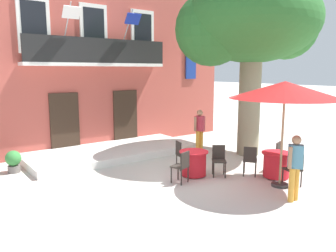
{
  "coord_description": "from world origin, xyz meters",
  "views": [
    {
      "loc": [
        -6.25,
        -7.23,
        3.13
      ],
      "look_at": [
        0.26,
        1.49,
        1.3
      ],
      "focal_mm": 35.55,
      "sensor_mm": 36.0,
      "label": 1
    }
  ],
  "objects_px": {
    "cafe_table_middle": "(194,163)",
    "pedestrian_near_entrance": "(200,129)",
    "cafe_table_near_tree": "(276,165)",
    "cafe_chair_middle_2": "(181,153)",
    "cafe_chair_near_tree_0": "(250,159)",
    "pedestrian_mid_plaza": "(295,164)",
    "cafe_chair_middle_1": "(219,158)",
    "cafe_chair_near_tree_1": "(295,167)",
    "ground_planter_left": "(13,161)",
    "cafe_umbrella": "(285,90)",
    "cafe_chair_near_tree_2": "(281,154)",
    "cafe_chair_middle_0": "(182,165)",
    "plane_tree": "(250,24)"
  },
  "relations": [
    {
      "from": "cafe_umbrella",
      "to": "ground_planter_left",
      "type": "bearing_deg",
      "value": 134.25
    },
    {
      "from": "cafe_chair_near_tree_2",
      "to": "cafe_chair_middle_0",
      "type": "relative_size",
      "value": 1.0
    },
    {
      "from": "cafe_chair_near_tree_1",
      "to": "cafe_chair_middle_0",
      "type": "bearing_deg",
      "value": 139.28
    },
    {
      "from": "pedestrian_mid_plaza",
      "to": "cafe_chair_middle_1",
      "type": "bearing_deg",
      "value": 90.5
    },
    {
      "from": "pedestrian_near_entrance",
      "to": "cafe_table_near_tree",
      "type": "bearing_deg",
      "value": -91.24
    },
    {
      "from": "cafe_table_middle",
      "to": "cafe_chair_middle_0",
      "type": "distance_m",
      "value": 0.77
    },
    {
      "from": "cafe_chair_near_tree_1",
      "to": "cafe_umbrella",
      "type": "height_order",
      "value": "cafe_umbrella"
    },
    {
      "from": "cafe_chair_middle_1",
      "to": "cafe_umbrella",
      "type": "bearing_deg",
      "value": -68.74
    },
    {
      "from": "cafe_chair_middle_0",
      "to": "cafe_umbrella",
      "type": "height_order",
      "value": "cafe_umbrella"
    },
    {
      "from": "cafe_chair_middle_2",
      "to": "pedestrian_mid_plaza",
      "type": "bearing_deg",
      "value": -81.87
    },
    {
      "from": "cafe_chair_near_tree_2",
      "to": "pedestrian_mid_plaza",
      "type": "relative_size",
      "value": 0.56
    },
    {
      "from": "cafe_table_near_tree",
      "to": "ground_planter_left",
      "type": "distance_m",
      "value": 7.97
    },
    {
      "from": "cafe_chair_near_tree_2",
      "to": "cafe_chair_middle_2",
      "type": "relative_size",
      "value": 1.0
    },
    {
      "from": "cafe_chair_near_tree_1",
      "to": "cafe_table_middle",
      "type": "xyz_separation_m",
      "value": [
        -1.64,
        2.3,
        -0.14
      ]
    },
    {
      "from": "cafe_chair_near_tree_2",
      "to": "cafe_chair_middle_2",
      "type": "distance_m",
      "value": 3.13
    },
    {
      "from": "cafe_chair_near_tree_0",
      "to": "cafe_chair_near_tree_2",
      "type": "height_order",
      "value": "same"
    },
    {
      "from": "cafe_table_middle",
      "to": "cafe_chair_middle_0",
      "type": "relative_size",
      "value": 0.95
    },
    {
      "from": "ground_planter_left",
      "to": "cafe_chair_near_tree_1",
      "type": "bearing_deg",
      "value": -44.99
    },
    {
      "from": "cafe_table_middle",
      "to": "ground_planter_left",
      "type": "height_order",
      "value": "cafe_table_middle"
    },
    {
      "from": "cafe_chair_middle_0",
      "to": "cafe_chair_middle_2",
      "type": "height_order",
      "value": "same"
    },
    {
      "from": "cafe_chair_middle_2",
      "to": "cafe_chair_middle_0",
      "type": "bearing_deg",
      "value": -128.36
    },
    {
      "from": "cafe_chair_near_tree_0",
      "to": "ground_planter_left",
      "type": "height_order",
      "value": "cafe_chair_near_tree_0"
    },
    {
      "from": "cafe_chair_middle_1",
      "to": "ground_planter_left",
      "type": "bearing_deg",
      "value": 140.67
    },
    {
      "from": "cafe_chair_middle_0",
      "to": "cafe_umbrella",
      "type": "bearing_deg",
      "value": -42.33
    },
    {
      "from": "cafe_chair_middle_1",
      "to": "cafe_table_near_tree",
      "type": "bearing_deg",
      "value": -43.79
    },
    {
      "from": "cafe_umbrella",
      "to": "pedestrian_near_entrance",
      "type": "relative_size",
      "value": 1.73
    },
    {
      "from": "plane_tree",
      "to": "cafe_chair_middle_0",
      "type": "xyz_separation_m",
      "value": [
        -3.96,
        -1.09,
        -4.22
      ]
    },
    {
      "from": "ground_planter_left",
      "to": "cafe_chair_middle_1",
      "type": "bearing_deg",
      "value": -39.33
    },
    {
      "from": "cafe_table_near_tree",
      "to": "cafe_table_middle",
      "type": "bearing_deg",
      "value": 139.39
    },
    {
      "from": "cafe_chair_near_tree_0",
      "to": "pedestrian_mid_plaza",
      "type": "relative_size",
      "value": 0.56
    },
    {
      "from": "cafe_chair_middle_1",
      "to": "cafe_chair_middle_0",
      "type": "bearing_deg",
      "value": 174.78
    },
    {
      "from": "cafe_umbrella",
      "to": "ground_planter_left",
      "type": "distance_m",
      "value": 8.22
    },
    {
      "from": "cafe_chair_middle_2",
      "to": "cafe_table_near_tree",
      "type": "bearing_deg",
      "value": -53.61
    },
    {
      "from": "cafe_table_middle",
      "to": "pedestrian_near_entrance",
      "type": "height_order",
      "value": "pedestrian_near_entrance"
    },
    {
      "from": "cafe_table_near_tree",
      "to": "cafe_chair_middle_2",
      "type": "height_order",
      "value": "cafe_chair_middle_2"
    },
    {
      "from": "cafe_chair_middle_1",
      "to": "cafe_chair_middle_2",
      "type": "distance_m",
      "value": 1.26
    },
    {
      "from": "cafe_chair_near_tree_0",
      "to": "cafe_chair_middle_2",
      "type": "distance_m",
      "value": 2.13
    },
    {
      "from": "cafe_chair_middle_2",
      "to": "pedestrian_mid_plaza",
      "type": "xyz_separation_m",
      "value": [
        0.52,
        -3.65,
        0.38
      ]
    },
    {
      "from": "cafe_table_middle",
      "to": "pedestrian_mid_plaza",
      "type": "xyz_separation_m",
      "value": [
        0.65,
        -2.91,
        0.52
      ]
    },
    {
      "from": "plane_tree",
      "to": "cafe_chair_near_tree_1",
      "type": "height_order",
      "value": "plane_tree"
    },
    {
      "from": "cafe_chair_middle_0",
      "to": "pedestrian_mid_plaza",
      "type": "height_order",
      "value": "pedestrian_mid_plaza"
    },
    {
      "from": "cafe_chair_middle_1",
      "to": "cafe_umbrella",
      "type": "xyz_separation_m",
      "value": [
        0.65,
        -1.68,
        2.08
      ]
    },
    {
      "from": "cafe_chair_near_tree_2",
      "to": "cafe_chair_near_tree_1",
      "type": "bearing_deg",
      "value": -130.57
    },
    {
      "from": "cafe_chair_middle_1",
      "to": "pedestrian_near_entrance",
      "type": "relative_size",
      "value": 0.54
    },
    {
      "from": "cafe_umbrella",
      "to": "cafe_table_middle",
      "type": "bearing_deg",
      "value": 121.45
    },
    {
      "from": "cafe_chair_middle_1",
      "to": "cafe_chair_middle_2",
      "type": "xyz_separation_m",
      "value": [
        -0.5,
        1.16,
        0.0
      ]
    },
    {
      "from": "cafe_chair_middle_0",
      "to": "pedestrian_near_entrance",
      "type": "height_order",
      "value": "pedestrian_near_entrance"
    },
    {
      "from": "plane_tree",
      "to": "cafe_table_middle",
      "type": "bearing_deg",
      "value": -166.29
    },
    {
      "from": "cafe_table_near_tree",
      "to": "cafe_table_middle",
      "type": "height_order",
      "value": "same"
    },
    {
      "from": "cafe_chair_middle_1",
      "to": "ground_planter_left",
      "type": "xyz_separation_m",
      "value": [
        -4.87,
        3.99,
        -0.15
      ]
    }
  ]
}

